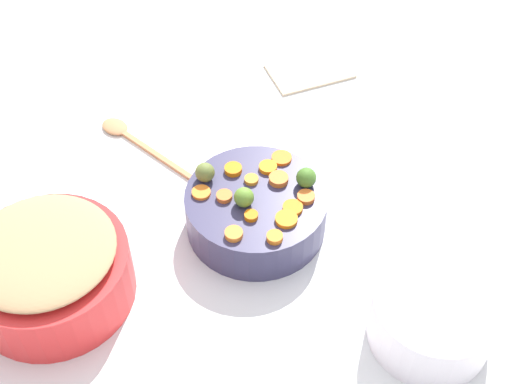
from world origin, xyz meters
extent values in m
cube|color=silver|center=(0.00, 0.00, 0.01)|extent=(2.40, 2.40, 0.02)
cylinder|color=#353352|center=(0.01, -0.05, 0.06)|extent=(0.25, 0.25, 0.08)
cylinder|color=red|center=(-0.32, 0.12, 0.07)|extent=(0.27, 0.27, 0.10)
ellipsoid|color=tan|center=(-0.32, 0.12, 0.14)|extent=(0.24, 0.24, 0.03)
cylinder|color=orange|center=(0.00, -0.12, 0.11)|extent=(0.05, 0.05, 0.01)
cylinder|color=orange|center=(0.11, -0.03, 0.10)|extent=(0.05, 0.05, 0.01)
cylinder|color=orange|center=(0.08, -0.02, 0.11)|extent=(0.05, 0.05, 0.01)
cylinder|color=orange|center=(-0.08, -0.08, 0.11)|extent=(0.03, 0.03, 0.01)
cylinder|color=orange|center=(-0.03, -0.01, 0.11)|extent=(0.04, 0.04, 0.01)
cylinder|color=orange|center=(0.03, 0.02, 0.11)|extent=(0.04, 0.04, 0.01)
cylinder|color=orange|center=(0.06, -0.12, 0.11)|extent=(0.04, 0.04, 0.01)
cylinder|color=orange|center=(-0.03, -0.07, 0.11)|extent=(0.03, 0.03, 0.01)
cylinder|color=orange|center=(0.06, -0.06, 0.11)|extent=(0.04, 0.04, 0.01)
cylinder|color=orange|center=(-0.05, 0.03, 0.10)|extent=(0.04, 0.04, 0.01)
cylinder|color=orange|center=(-0.04, -0.13, 0.11)|extent=(0.04, 0.04, 0.01)
cylinder|color=orange|center=(0.03, -0.12, 0.11)|extent=(0.05, 0.05, 0.01)
cylinder|color=orange|center=(0.03, -0.02, 0.11)|extent=(0.04, 0.04, 0.01)
sphere|color=olive|center=(-0.01, 0.05, 0.12)|extent=(0.04, 0.04, 0.04)
sphere|color=#447227|center=(0.09, -0.10, 0.12)|extent=(0.04, 0.04, 0.04)
sphere|color=#5C892D|center=(-0.02, -0.04, 0.12)|extent=(0.04, 0.04, 0.04)
cube|color=tan|center=(0.03, 0.22, 0.02)|extent=(0.02, 0.22, 0.01)
ellipsoid|color=tan|center=(0.03, 0.35, 0.03)|extent=(0.05, 0.06, 0.01)
cylinder|color=white|center=(0.01, -0.41, 0.07)|extent=(0.20, 0.20, 0.10)
cube|color=#C7B290|center=(0.44, 0.15, 0.02)|extent=(0.21, 0.19, 0.01)
camera|label=1|loc=(-0.63, -0.57, 1.02)|focal=49.32mm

